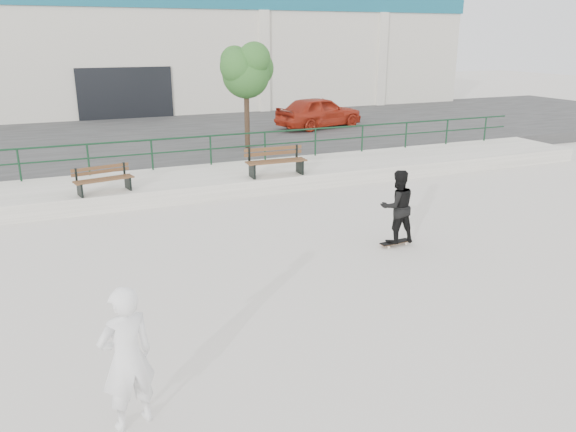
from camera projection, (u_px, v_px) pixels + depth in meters
name	position (u px, v px, depth m)	size (l,w,h in m)	color
ground	(326.00, 321.00, 9.75)	(120.00, 120.00, 0.00)	beige
ledge	(192.00, 183.00, 18.00)	(30.00, 3.00, 0.50)	#B7B5A7
parking_strip	(147.00, 140.00, 25.44)	(60.00, 14.00, 0.50)	#313131
railing	(182.00, 145.00, 18.84)	(28.00, 0.06, 1.03)	#153922
commercial_building	(105.00, 40.00, 36.39)	(44.20, 16.33, 8.00)	silver
bench_left	(103.00, 180.00, 15.85)	(1.70, 0.79, 0.75)	#57341E
bench_right	(276.00, 161.00, 17.83)	(1.96, 0.62, 0.89)	#57341E
tree	(247.00, 69.00, 21.52)	(2.29, 2.04, 4.07)	#473423
red_car	(319.00, 112.00, 27.17)	(1.79, 4.45, 1.52)	#A82814
skateboard	(395.00, 242.00, 13.28)	(0.79, 0.27, 0.09)	black
standing_skater	(397.00, 207.00, 13.01)	(0.84, 0.66, 1.73)	black
seated_skater	(127.00, 358.00, 6.87)	(0.70, 0.46, 1.91)	white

